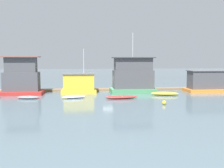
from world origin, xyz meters
TOP-DOWN VIEW (x-y plane):
  - ground_plane at (0.00, 0.00)m, footprint 200.00×200.00m
  - dock_walkway at (0.00, 2.90)m, footprint 42.40×1.87m
  - houseboat_red at (-12.86, -0.57)m, footprint 5.93×3.34m
  - houseboat_yellow at (-4.82, 0.12)m, footprint 5.06×3.49m
  - houseboat_green at (3.19, -0.49)m, footprint 6.70×3.68m
  - houseboat_orange at (14.76, -0.42)m, footprint 6.40×3.38m
  - dinghy_grey at (-11.09, -4.75)m, footprint 2.97×1.41m
  - dinghy_white at (-5.38, -4.90)m, footprint 3.18×1.83m
  - dinghy_red at (0.64, -5.90)m, footprint 4.21×1.64m
  - dinghy_yellow at (7.08, -3.62)m, footprint 4.00×1.98m
  - mooring_post_far_right at (0.64, 1.72)m, footprint 0.22×0.22m
  - buoy_yellow at (4.70, -10.70)m, footprint 0.46×0.46m

SIDE VIEW (x-z plane):
  - ground_plane at x=0.00m, z-range 0.00..0.00m
  - dock_walkway at x=0.00m, z-range 0.00..0.30m
  - dinghy_white at x=-5.38m, z-range 0.00..0.37m
  - dinghy_grey at x=-11.09m, z-range 0.00..0.38m
  - dinghy_red at x=0.64m, z-range 0.00..0.42m
  - buoy_yellow at x=4.70m, z-range 0.00..0.46m
  - dinghy_yellow at x=7.08m, z-range 0.00..0.48m
  - mooring_post_far_right at x=0.64m, z-range 0.00..1.67m
  - houseboat_yellow at x=-4.82m, z-range -1.85..4.67m
  - houseboat_orange at x=14.76m, z-range -0.12..3.21m
  - houseboat_red at x=-12.86m, z-range -0.43..4.96m
  - houseboat_green at x=3.19m, z-range -2.03..6.83m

